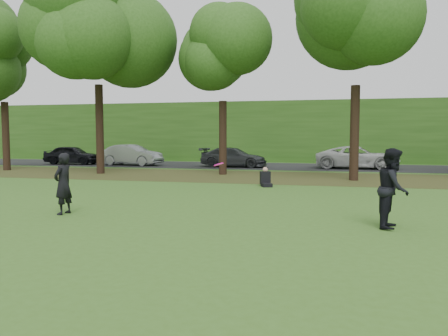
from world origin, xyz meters
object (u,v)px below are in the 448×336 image
at_px(frisbee, 219,164).
at_px(player_right, 393,188).
at_px(seated_person, 266,179).
at_px(player_left, 63,184).

bearing_deg(frisbee, player_right, -2.23).
height_order(player_right, seated_person, player_right).
height_order(frisbee, seated_person, frisbee).
distance_m(frisbee, seated_person, 7.67).
xyz_separation_m(player_left, seated_person, (4.56, 8.01, -0.55)).
relative_size(player_left, seated_person, 2.08).
relative_size(player_left, frisbee, 6.19).
bearing_deg(player_left, seated_person, 156.21).
height_order(player_left, seated_person, player_left).
xyz_separation_m(frisbee, seated_person, (0.17, 7.58, -1.14)).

